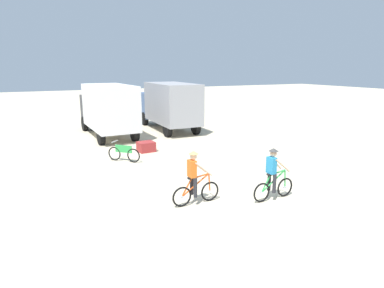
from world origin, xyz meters
TOP-DOWN VIEW (x-y plane):
  - ground_plane at (0.00, 0.00)m, footprint 120.00×120.00m
  - box_truck_avon_van at (-1.99, 13.15)m, footprint 2.61×6.83m
  - box_truck_grey_hauler at (2.44, 13.48)m, footprint 2.48×6.79m
  - cyclist_orange_shirt at (-1.84, 0.76)m, footprint 1.73×0.52m
  - cyclist_cowboy_hat at (0.71, -0.06)m, footprint 1.73×0.52m
  - bicycle_spare at (-2.65, 6.80)m, footprint 1.24×1.29m
  - supply_crate at (-1.07, 8.17)m, footprint 0.91×0.82m

SIDE VIEW (x-z plane):
  - ground_plane at x=0.00m, z-range 0.00..0.00m
  - supply_crate at x=-1.07m, z-range 0.00..0.53m
  - bicycle_spare at x=-2.65m, z-range -0.09..0.88m
  - cyclist_orange_shirt at x=-1.84m, z-range -0.06..1.76m
  - cyclist_cowboy_hat at x=0.71m, z-range -0.06..1.76m
  - box_truck_avon_van at x=-1.99m, z-range 0.20..3.55m
  - box_truck_grey_hauler at x=2.44m, z-range 0.20..3.55m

